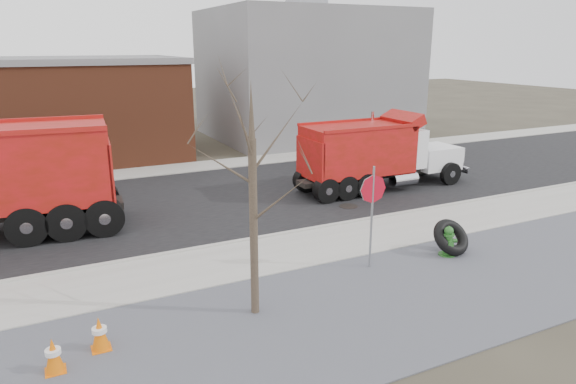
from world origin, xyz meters
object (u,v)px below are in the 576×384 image
fire_hydrant (448,242)px  dump_truck_red_a (376,152)px  truck_tire (451,237)px  stop_sign (372,200)px

fire_hydrant → dump_truck_red_a: (2.34, 6.87, 1.18)m
truck_tire → dump_truck_red_a: 7.18m
truck_tire → stop_sign: size_ratio=0.43×
fire_hydrant → dump_truck_red_a: size_ratio=0.12×
stop_sign → dump_truck_red_a: (4.81, 6.56, -0.34)m
stop_sign → dump_truck_red_a: dump_truck_red_a is taller
stop_sign → truck_tire: bearing=18.4°
stop_sign → dump_truck_red_a: size_ratio=0.37×
truck_tire → dump_truck_red_a: size_ratio=0.16×
stop_sign → fire_hydrant: bearing=15.7°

